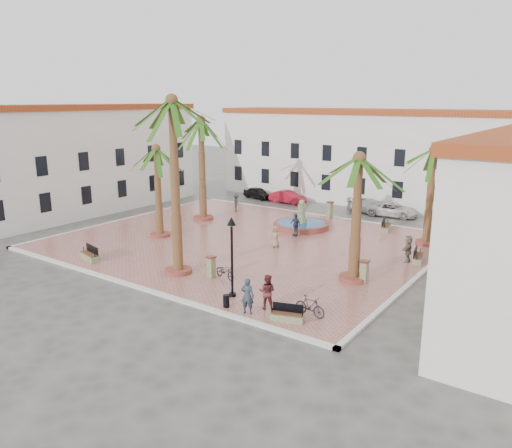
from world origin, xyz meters
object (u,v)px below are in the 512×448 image
Objects in this scene: fountain at (301,224)px; palm_e at (359,174)px; bench_se at (287,317)px; pedestrian_fountain_a at (275,237)px; pedestrian_north at (237,203)px; pedestrian_fountain_b at (295,225)px; cyclist_a at (247,296)px; bench_e at (418,258)px; car_white at (392,210)px; palm_sw at (157,159)px; bollard_n at (330,209)px; car_red at (288,197)px; car_silver at (371,206)px; bicycle_a at (225,271)px; pedestrian_east at (408,248)px; palm_nw at (201,132)px; palm_s at (172,118)px; lamppost_e at (438,210)px; bollard_e at (364,271)px; cyclist_b at (267,292)px; bench_s at (90,256)px; palm_ne at (433,161)px; litter_bin at (226,301)px; bench_ne at (386,227)px; bicycle_b at (310,306)px; car_black at (258,193)px; lamppost_s at (232,243)px.

palm_e is at bearing -45.62° from fountain.
bench_se is at bearing -61.99° from fountain.
pedestrian_north reaches higher than pedestrian_fountain_a.
palm_e is 4.21× the size of pedestrian_fountain_b.
cyclist_a is (-2.30, -7.38, -5.35)m from palm_e.
palm_e is 4.11× the size of bench_e.
cyclist_a is (6.38, -16.25, 0.60)m from fountain.
palm_sw is at bearing 140.30° from car_white.
bollard_n is 0.38× the size of car_red.
bench_e is at bearing -164.21° from car_silver.
pedestrian_fountain_b reaches higher than bicycle_a.
pedestrian_east reaches higher than car_white.
palm_s reaches higher than palm_nw.
pedestrian_fountain_a is at bearing -84.46° from bollard_n.
lamppost_e is 11.27m from pedestrian_fountain_a.
bench_e is 1.37× the size of bollard_e.
palm_nw is 17.38m from car_silver.
car_red is (-17.29, 11.88, 0.24)m from bench_e.
fountain is 1.04× the size of lamppost_e.
pedestrian_fountain_b is 13.31m from car_red.
bollard_n is 0.96× the size of pedestrian_fountain_a.
cyclist_b is at bearing -66.50° from pedestrian_fountain_a.
bench_s is 21.53m from bench_e.
palm_sw is 0.98× the size of palm_ne.
car_red is at bearing 75.53° from car_silver.
litter_bin is at bearing 9.74° from cyclist_b.
bench_s reaches higher than litter_bin.
bench_ne is 18.09m from bicycle_b.
palm_s is 6.90× the size of pedestrian_fountain_a.
palm_e is 4.23× the size of pedestrian_east.
lamppost_e is 8.85m from bollard_e.
cyclist_a is at bearing -101.44° from palm_ne.
bench_se is 12.77m from bench_e.
palm_ne is 16.96m from bicycle_a.
pedestrian_east reaches higher than bench_se.
cyclist_a is at bearing -135.70° from car_black.
bench_ne is at bearing 1.77° from bicycle_a.
bicycle_b is 1.02× the size of pedestrian_north.
car_white is (12.60, 7.01, -0.35)m from pedestrian_north.
bicycle_a is 0.36× the size of car_silver.
bench_ne is 18.31m from lamppost_s.
lamppost_s reaches higher than pedestrian_fountain_a.
pedestrian_east is (7.75, 9.33, 0.45)m from bicycle_a.
pedestrian_east reaches higher than bench_e.
bollard_n is at bearing -119.88° from car_red.
pedestrian_fountain_b is at bearing 82.51° from palm_s.
bench_e is 19.60m from pedestrian_north.
palm_e is at bearing -23.53° from pedestrian_east.
palm_sw is at bearing 80.51° from bicycle_a.
car_white is at bearing 80.73° from bench_se.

